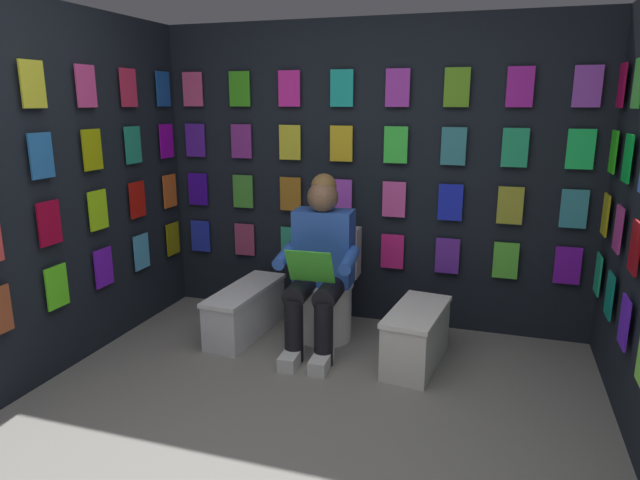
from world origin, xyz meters
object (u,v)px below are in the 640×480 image
at_px(comic_longbox_near, 246,310).
at_px(comic_longbox_far, 416,337).
at_px(toilet, 328,291).
at_px(person_reading, 319,264).

relative_size(comic_longbox_near, comic_longbox_far, 1.19).
bearing_deg(toilet, comic_longbox_far, 153.99).
xyz_separation_m(toilet, comic_longbox_near, (0.57, 0.18, -0.15)).
xyz_separation_m(person_reading, comic_longbox_far, (-0.68, 0.07, -0.41)).
bearing_deg(person_reading, comic_longbox_near, -7.45).
relative_size(person_reading, comic_longbox_far, 1.68).
xyz_separation_m(person_reading, comic_longbox_near, (0.58, -0.05, -0.42)).
distance_m(toilet, comic_longbox_far, 0.76).
bearing_deg(person_reading, comic_longbox_far, 171.38).
distance_m(comic_longbox_near, comic_longbox_far, 1.26).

